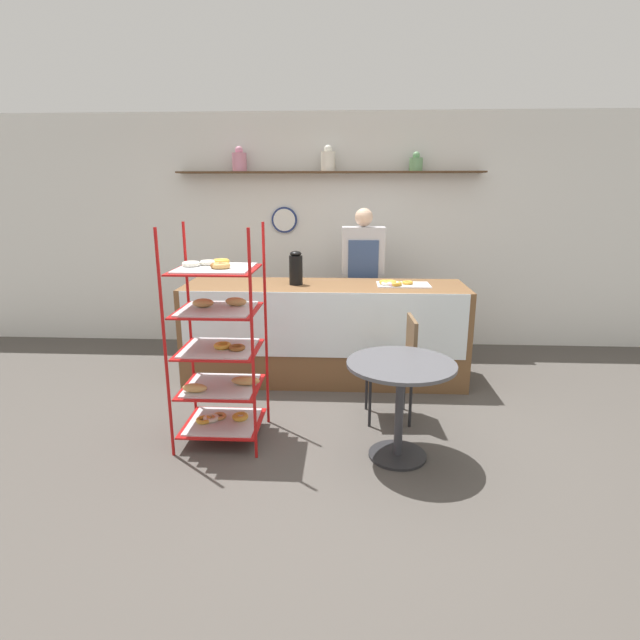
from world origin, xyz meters
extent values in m
plane|color=#4C4742|center=(0.00, 0.00, 0.00)|extent=(14.00, 14.00, 0.00)
cube|color=white|center=(0.00, 2.47, 1.35)|extent=(10.00, 0.06, 2.70)
cube|color=#4C331E|center=(0.00, 2.32, 2.04)|extent=(3.45, 0.24, 0.02)
cylinder|color=#CC7F99|center=(-1.01, 2.32, 2.15)|extent=(0.16, 0.16, 0.20)
sphere|color=#CC7F99|center=(-1.01, 2.32, 2.28)|extent=(0.09, 0.09, 0.09)
cylinder|color=silver|center=(-0.01, 2.32, 2.15)|extent=(0.16, 0.16, 0.21)
sphere|color=silver|center=(-0.01, 2.32, 2.28)|extent=(0.09, 0.09, 0.09)
cylinder|color=#669966|center=(0.96, 2.32, 2.12)|extent=(0.15, 0.15, 0.14)
sphere|color=#669966|center=(0.96, 2.32, 2.21)|extent=(0.08, 0.08, 0.08)
cylinder|color=navy|center=(-0.53, 2.42, 1.50)|extent=(0.30, 0.03, 0.30)
cylinder|color=white|center=(-0.53, 2.40, 1.50)|extent=(0.26, 0.00, 0.26)
cube|color=brown|center=(0.00, 1.24, 0.48)|extent=(2.73, 0.77, 0.95)
cube|color=silver|center=(0.00, 0.85, 0.65)|extent=(2.62, 0.01, 0.61)
cylinder|color=#B71414|center=(-1.01, -0.36, 0.81)|extent=(0.02, 0.02, 1.62)
cylinder|color=#B71414|center=(-0.41, -0.36, 0.81)|extent=(0.02, 0.02, 1.62)
cylinder|color=#B71414|center=(-1.01, 0.20, 0.81)|extent=(0.02, 0.02, 1.62)
cylinder|color=#B71414|center=(-0.41, 0.20, 0.81)|extent=(0.02, 0.02, 1.62)
cube|color=#B71414|center=(-0.71, -0.08, 0.12)|extent=(0.58, 0.54, 0.01)
cube|color=silver|center=(-0.71, -0.08, 0.13)|extent=(0.51, 0.48, 0.01)
torus|color=silver|center=(-0.81, -0.07, 0.15)|extent=(0.12, 0.12, 0.03)
torus|color=gold|center=(-0.59, -0.04, 0.16)|extent=(0.12, 0.12, 0.04)
torus|color=gold|center=(-0.86, -0.10, 0.15)|extent=(0.12, 0.12, 0.03)
torus|color=tan|center=(-0.76, -0.03, 0.15)|extent=(0.12, 0.12, 0.03)
torus|color=silver|center=(-0.59, 0.01, 0.15)|extent=(0.10, 0.10, 0.03)
cube|color=#B71414|center=(-0.71, -0.08, 0.42)|extent=(0.58, 0.54, 0.01)
cube|color=silver|center=(-0.71, -0.08, 0.43)|extent=(0.51, 0.48, 0.01)
ellipsoid|color=tan|center=(-0.87, -0.23, 0.47)|extent=(0.18, 0.08, 0.07)
ellipsoid|color=tan|center=(-0.53, -0.07, 0.47)|extent=(0.22, 0.09, 0.07)
cube|color=#B71414|center=(-0.71, -0.08, 0.71)|extent=(0.58, 0.54, 0.01)
cube|color=silver|center=(-0.71, -0.08, 0.72)|extent=(0.51, 0.48, 0.01)
torus|color=brown|center=(-0.57, -0.13, 0.75)|extent=(0.12, 0.12, 0.03)
torus|color=gold|center=(-0.68, -0.10, 0.75)|extent=(0.13, 0.13, 0.04)
cube|color=#B71414|center=(-0.71, -0.08, 1.01)|extent=(0.58, 0.54, 0.01)
cube|color=silver|center=(-0.71, -0.08, 1.02)|extent=(0.51, 0.48, 0.01)
ellipsoid|color=tan|center=(-0.59, 0.00, 1.06)|extent=(0.18, 0.10, 0.06)
ellipsoid|color=tan|center=(-0.82, -0.06, 1.06)|extent=(0.16, 0.10, 0.06)
cube|color=#B71414|center=(-0.71, -0.08, 1.30)|extent=(0.58, 0.54, 0.01)
cube|color=silver|center=(-0.71, -0.08, 1.32)|extent=(0.51, 0.48, 0.01)
torus|color=gold|center=(-0.71, 0.07, 1.34)|extent=(0.12, 0.12, 0.04)
torus|color=silver|center=(-0.79, 0.02, 1.34)|extent=(0.11, 0.11, 0.04)
torus|color=silver|center=(-0.89, -0.05, 1.34)|extent=(0.13, 0.13, 0.03)
torus|color=brown|center=(-0.68, -0.13, 1.34)|extent=(0.11, 0.11, 0.04)
torus|color=tan|center=(-0.66, -0.13, 1.34)|extent=(0.13, 0.13, 0.04)
cube|color=#282833|center=(0.39, 1.87, 0.48)|extent=(0.27, 0.19, 0.96)
cube|color=#B2B2B7|center=(0.39, 1.87, 1.21)|extent=(0.46, 0.22, 0.50)
cube|color=#334770|center=(0.39, 1.75, 1.12)|extent=(0.32, 0.01, 0.42)
sphere|color=beige|center=(0.39, 1.87, 1.56)|extent=(0.19, 0.19, 0.19)
cylinder|color=#262628|center=(0.60, -0.29, 0.01)|extent=(0.41, 0.41, 0.02)
cylinder|color=#333338|center=(0.60, -0.29, 0.35)|extent=(0.06, 0.06, 0.67)
cylinder|color=#4C4C51|center=(0.60, -0.29, 0.70)|extent=(0.75, 0.75, 0.02)
cylinder|color=black|center=(0.40, 0.49, 0.22)|extent=(0.02, 0.02, 0.44)
cylinder|color=black|center=(0.41, 0.17, 0.22)|extent=(0.02, 0.02, 0.44)
cylinder|color=black|center=(0.72, 0.50, 0.22)|extent=(0.02, 0.02, 0.44)
cylinder|color=black|center=(0.74, 0.18, 0.22)|extent=(0.02, 0.02, 0.44)
cube|color=brown|center=(0.57, 0.34, 0.45)|extent=(0.40, 0.40, 0.03)
cube|color=brown|center=(0.74, 0.34, 0.66)|extent=(0.05, 0.36, 0.40)
cylinder|color=black|center=(-0.28, 1.23, 1.10)|extent=(0.13, 0.13, 0.28)
ellipsoid|color=black|center=(-0.28, 1.23, 1.26)|extent=(0.11, 0.11, 0.05)
cube|color=silver|center=(0.76, 1.24, 0.96)|extent=(0.50, 0.30, 0.01)
torus|color=gold|center=(0.58, 1.24, 0.99)|extent=(0.12, 0.12, 0.04)
torus|color=silver|center=(0.60, 1.19, 0.98)|extent=(0.12, 0.12, 0.03)
torus|color=gold|center=(0.80, 1.25, 0.98)|extent=(0.11, 0.11, 0.03)
torus|color=gold|center=(0.63, 1.22, 0.99)|extent=(0.14, 0.14, 0.04)
torus|color=#EAB2C1|center=(0.66, 1.17, 0.98)|extent=(0.13, 0.13, 0.04)
torus|color=gold|center=(0.67, 1.17, 0.99)|extent=(0.13, 0.13, 0.04)
camera|label=1|loc=(0.22, -3.52, 1.86)|focal=28.00mm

